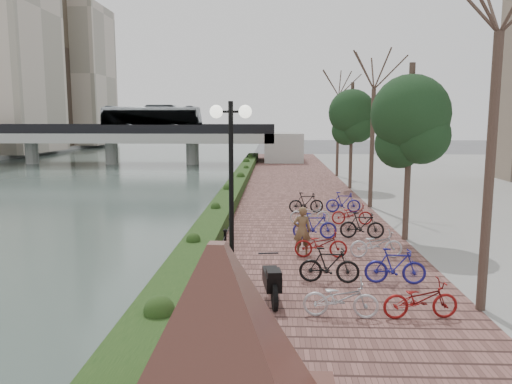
# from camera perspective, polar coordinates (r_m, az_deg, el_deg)

# --- Properties ---
(ground) EXTENTS (220.00, 220.00, 0.00)m
(ground) POSITION_cam_1_polar(r_m,az_deg,el_deg) (11.21, -14.82, -18.42)
(ground) COLOR #59595B
(ground) RESTS_ON ground
(river_water) EXTENTS (30.00, 130.00, 0.02)m
(river_water) POSITION_cam_1_polar(r_m,az_deg,el_deg) (39.31, -25.23, 0.27)
(river_water) COLOR #4D6056
(river_water) RESTS_ON ground
(promenade) EXTENTS (8.00, 75.00, 0.50)m
(promenade) POSITION_cam_1_polar(r_m,az_deg,el_deg) (27.47, 4.06, -1.61)
(promenade) COLOR brown
(promenade) RESTS_ON ground
(hedge) EXTENTS (1.10, 56.00, 0.60)m
(hedge) POSITION_cam_1_polar(r_m,az_deg,el_deg) (29.94, -2.60, 0.29)
(hedge) COLOR black
(hedge) RESTS_ON promenade
(chain_fence) EXTENTS (0.10, 14.10, 0.70)m
(chain_fence) POSITION_cam_1_polar(r_m,az_deg,el_deg) (12.38, -5.88, -11.26)
(chain_fence) COLOR black
(chain_fence) RESTS_ON promenade
(granite_monument) EXTENTS (5.56, 5.56, 2.90)m
(granite_monument) POSITION_cam_1_polar(r_m,az_deg,el_deg) (7.03, -4.37, -17.19)
(granite_monument) COLOR #4B2820
(granite_monument) RESTS_ON promenade
(lamppost) EXTENTS (1.02, 0.32, 4.92)m
(lamppost) POSITION_cam_1_polar(r_m,az_deg,el_deg) (12.20, -2.87, 3.86)
(lamppost) COLOR black
(lamppost) RESTS_ON promenade
(motorcycle) EXTENTS (0.74, 1.75, 1.06)m
(motorcycle) POSITION_cam_1_polar(r_m,az_deg,el_deg) (12.61, 1.77, -9.99)
(motorcycle) COLOR black
(motorcycle) RESTS_ON promenade
(pedestrian) EXTENTS (0.60, 0.40, 1.62)m
(pedestrian) POSITION_cam_1_polar(r_m,az_deg,el_deg) (16.72, 5.28, -4.41)
(pedestrian) COLOR brown
(pedestrian) RESTS_ON promenade
(bicycle_parking) EXTENTS (2.40, 14.69, 1.00)m
(bicycle_parking) POSITION_cam_1_polar(r_m,az_deg,el_deg) (17.85, 9.94, -4.80)
(bicycle_parking) COLOR #B8B8BD
(bicycle_parking) RESTS_ON promenade
(street_trees) EXTENTS (3.20, 37.12, 6.80)m
(street_trees) POSITION_cam_1_polar(r_m,az_deg,el_deg) (22.80, 14.68, 4.79)
(street_trees) COLOR #34251F
(street_trees) RESTS_ON promenade
(bridge) EXTENTS (36.00, 10.77, 6.50)m
(bridge) POSITION_cam_1_polar(r_m,az_deg,el_deg) (57.19, -15.34, 6.44)
(bridge) COLOR #ACADA7
(bridge) RESTS_ON ground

